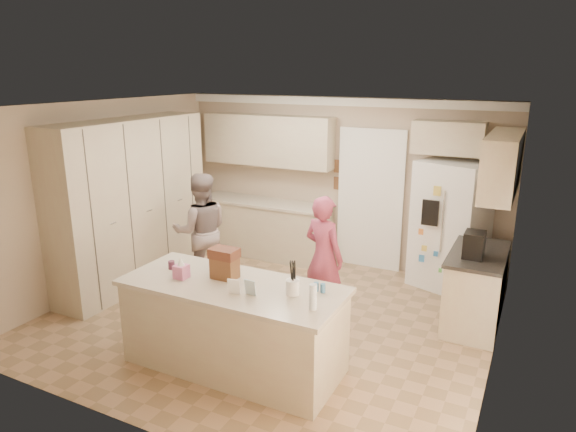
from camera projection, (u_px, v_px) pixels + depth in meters
The scene contains 41 objects.
floor at pixel (268, 319), 6.42m from camera, with size 5.20×4.60×0.02m, color #9A7A5A.
ceiling at pixel (266, 105), 5.70m from camera, with size 5.20×4.60×0.02m, color white.
wall_back at pixel (338, 181), 8.05m from camera, with size 5.20×0.02×2.60m, color tan.
wall_front at pixel (127, 291), 4.07m from camera, with size 5.20×0.02×2.60m, color tan.
wall_left at pixel (104, 195), 7.18m from camera, with size 0.02×4.60×2.60m, color tan.
wall_right at pixel (505, 252), 4.94m from camera, with size 0.02×4.60×2.60m, color tan.
crown_back at pixel (339, 102), 7.66m from camera, with size 5.20×0.08×0.12m, color white.
pantry_bank at pixel (132, 203), 7.26m from camera, with size 0.60×2.60×2.35m, color beige.
back_base_cab at pixel (265, 229), 8.51m from camera, with size 2.20×0.60×0.88m, color beige.
back_countertop at pixel (265, 203), 8.37m from camera, with size 2.24×0.63×0.04m, color #BCB19A.
back_upper_cab at pixel (268, 140), 8.22m from camera, with size 2.20×0.35×0.80m, color beige.
doorway_opening at pixel (371, 201), 7.85m from camera, with size 0.90×0.06×2.10m, color black.
doorway_casing at pixel (370, 202), 7.82m from camera, with size 1.02×0.03×2.22m, color white.
wall_frame_upper at pixel (339, 166), 7.93m from camera, with size 0.15×0.02×0.20m, color brown.
wall_frame_lower at pixel (338, 183), 8.01m from camera, with size 0.15×0.02×0.20m, color brown.
refrigerator at pixel (450, 226), 7.13m from camera, with size 0.90×0.70×1.80m, color white.
fridge_seam at pixel (446, 233), 6.83m from camera, with size 0.01×0.02×1.78m, color gray.
fridge_dispenser at pixel (430, 213), 6.84m from camera, with size 0.22×0.03×0.35m, color black.
fridge_handle_l at pixel (443, 222), 6.79m from camera, with size 0.02×0.02×0.85m, color silver.
fridge_handle_r at pixel (450, 223), 6.75m from camera, with size 0.02×0.02×0.85m, color silver.
over_fridge_cab at pixel (448, 138), 6.96m from camera, with size 0.95×0.35×0.45m, color beige.
right_base_cab at pixel (476, 290), 6.17m from camera, with size 0.60×1.20×0.88m, color beige.
right_countertop at pixel (479, 254), 6.04m from camera, with size 0.63×1.24×0.04m, color #2D2B28.
right_upper_cab at pixel (503, 164), 5.87m from camera, with size 0.35×1.50×0.70m, color beige.
coffee_maker at pixel (474, 245), 5.84m from camera, with size 0.22×0.28×0.30m, color black.
island_base at pixel (234, 328), 5.26m from camera, with size 2.20×0.90×0.88m, color beige.
island_top at pixel (232, 286), 5.14m from camera, with size 2.28×0.96×0.05m, color #BCB19A.
utensil_crock at pixel (293, 287), 4.87m from camera, with size 0.13×0.13×0.15m, color white.
tissue_box at pixel (181, 272), 5.26m from camera, with size 0.13×0.13×0.14m, color #CE689C.
tissue_plume at pixel (181, 262), 5.23m from camera, with size 0.08×0.08×0.08m, color white.
dollhouse_body at pixel (225, 268), 5.25m from camera, with size 0.26×0.18×0.22m, color brown.
dollhouse_roof at pixel (224, 253), 5.21m from camera, with size 0.28×0.20×0.10m, color #592D1E.
jam_jar at pixel (172, 265), 5.51m from camera, with size 0.07×0.07×0.09m, color #59263F.
greeting_card_a at pixel (234, 287), 4.87m from camera, with size 0.12×0.01×0.16m, color white.
greeting_card_b at pixel (250, 288), 4.85m from camera, with size 0.12×0.01×0.16m, color silver.
water_bottle at pixel (313, 297), 4.56m from camera, with size 0.07×0.07×0.24m, color silver.
shaker_salt at pixel (316, 287), 4.95m from camera, with size 0.05×0.05×0.09m, color teal.
shaker_pepper at pixel (323, 288), 4.92m from camera, with size 0.05×0.05×0.09m, color teal.
teen_boy at pixel (201, 231), 7.17m from camera, with size 0.80×0.62×1.64m, color gray.
teen_girl at pixel (324, 257), 6.31m from camera, with size 0.56×0.37×1.55m, color #C44157.
fridge_magnets at pixel (446, 233), 6.82m from camera, with size 0.76×0.02×1.44m, color tan, non-canonical shape.
Camera 1 is at (2.82, -5.09, 2.99)m, focal length 32.00 mm.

